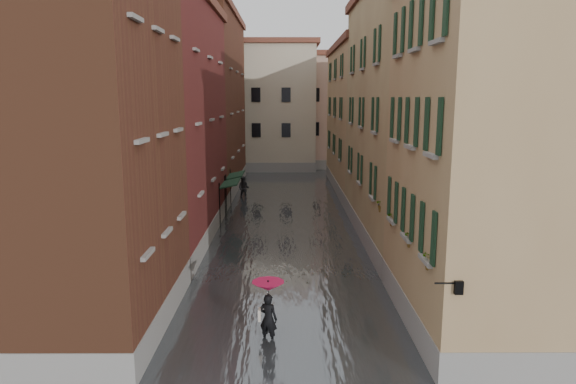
{
  "coord_description": "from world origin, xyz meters",
  "views": [
    {
      "loc": [
        -0.03,
        -18.34,
        7.74
      ],
      "look_at": [
        0.08,
        7.31,
        3.0
      ],
      "focal_mm": 32.0,
      "sensor_mm": 36.0,
      "label": 1
    }
  ],
  "objects": [
    {
      "name": "building_left_near",
      "position": [
        -7.0,
        -2.0,
        6.5
      ],
      "size": [
        6.0,
        8.0,
        13.0
      ],
      "primitive_type": "cube",
      "color": "brown",
      "rests_on": "ground"
    },
    {
      "name": "pedestrian_main",
      "position": [
        -0.59,
        -3.08,
        1.3
      ],
      "size": [
        1.04,
        1.04,
        2.06
      ],
      "color": "black",
      "rests_on": "ground"
    },
    {
      "name": "awning_far",
      "position": [
        -3.49,
        16.08,
        2.46
      ],
      "size": [
        1.09,
        2.75,
        2.8
      ],
      "color": "#16321F",
      "rests_on": "ground"
    },
    {
      "name": "awning_near",
      "position": [
        -3.49,
        12.75,
        2.46
      ],
      "size": [
        1.09,
        2.77,
        2.8
      ],
      "color": "#16321F",
      "rests_on": "ground"
    },
    {
      "name": "building_right_mid",
      "position": [
        7.0,
        9.0,
        6.5
      ],
      "size": [
        6.0,
        14.0,
        13.0
      ],
      "primitive_type": "cube",
      "color": "tan",
      "rests_on": "ground"
    },
    {
      "name": "window_planters",
      "position": [
        4.12,
        -0.72,
        3.51
      ],
      "size": [
        0.59,
        8.31,
        0.84
      ],
      "color": "brown",
      "rests_on": "ground"
    },
    {
      "name": "building_right_far",
      "position": [
        7.0,
        24.0,
        5.75
      ],
      "size": [
        6.0,
        16.0,
        11.5
      ],
      "primitive_type": "cube",
      "color": "#99794F",
      "rests_on": "ground"
    },
    {
      "name": "floodwater",
      "position": [
        0.0,
        13.0,
        0.1
      ],
      "size": [
        10.0,
        60.0,
        0.2
      ],
      "primitive_type": "cube",
      "color": "#505458",
      "rests_on": "ground"
    },
    {
      "name": "pedestrian_far",
      "position": [
        -3.24,
        20.19,
        0.91
      ],
      "size": [
        1.01,
        0.86,
        1.82
      ],
      "primitive_type": "imported",
      "rotation": [
        0.0,
        0.0,
        -0.21
      ],
      "color": "black",
      "rests_on": "ground"
    },
    {
      "name": "building_right_near",
      "position": [
        7.0,
        -2.0,
        5.75
      ],
      "size": [
        6.0,
        8.0,
        11.5
      ],
      "primitive_type": "cube",
      "color": "#99794F",
      "rests_on": "ground"
    },
    {
      "name": "ground",
      "position": [
        0.0,
        0.0,
        0.0
      ],
      "size": [
        120.0,
        120.0,
        0.0
      ],
      "primitive_type": "plane",
      "color": "#575759",
      "rests_on": "ground"
    },
    {
      "name": "building_left_far",
      "position": [
        -7.0,
        24.0,
        7.0
      ],
      "size": [
        6.0,
        16.0,
        14.0
      ],
      "primitive_type": "cube",
      "color": "brown",
      "rests_on": "ground"
    },
    {
      "name": "wall_lantern",
      "position": [
        4.33,
        -6.0,
        3.01
      ],
      "size": [
        0.71,
        0.22,
        0.35
      ],
      "color": "black",
      "rests_on": "ground"
    },
    {
      "name": "building_end_cream",
      "position": [
        -3.0,
        38.0,
        6.5
      ],
      "size": [
        12.0,
        9.0,
        13.0
      ],
      "primitive_type": "cube",
      "color": "#C2B69A",
      "rests_on": "ground"
    },
    {
      "name": "building_left_mid",
      "position": [
        -7.0,
        9.0,
        6.25
      ],
      "size": [
        6.0,
        14.0,
        12.5
      ],
      "primitive_type": "cube",
      "color": "#5C201D",
      "rests_on": "ground"
    },
    {
      "name": "building_end_pink",
      "position": [
        6.0,
        40.0,
        6.0
      ],
      "size": [
        10.0,
        9.0,
        12.0
      ],
      "primitive_type": "cube",
      "color": "tan",
      "rests_on": "ground"
    }
  ]
}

